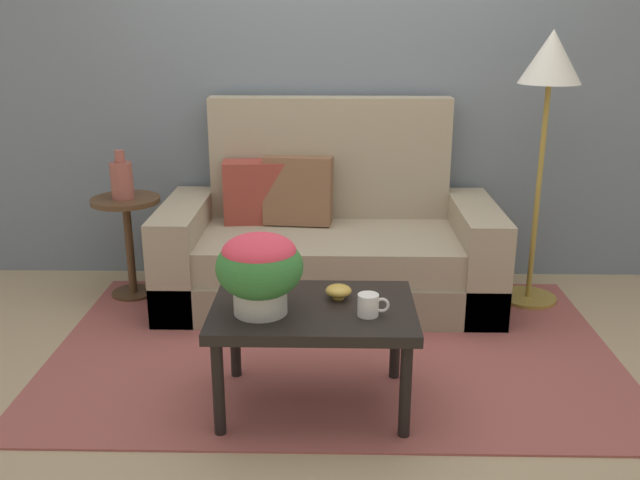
{
  "coord_description": "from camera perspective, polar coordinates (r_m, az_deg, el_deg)",
  "views": [
    {
      "loc": [
        0.0,
        -3.15,
        1.61
      ],
      "look_at": [
        -0.07,
        0.08,
        0.57
      ],
      "focal_mm": 39.1,
      "sensor_mm": 36.0,
      "label": 1
    }
  ],
  "objects": [
    {
      "name": "couch",
      "position": [
        4.1,
        0.55,
        -0.37
      ],
      "size": [
        1.91,
        0.88,
        1.15
      ],
      "color": "gray",
      "rests_on": "ground"
    },
    {
      "name": "side_table",
      "position": [
        4.24,
        -15.45,
        0.88
      ],
      "size": [
        0.4,
        0.4,
        0.61
      ],
      "color": "#4C331E",
      "rests_on": "ground"
    },
    {
      "name": "wall_back",
      "position": [
        4.36,
        1.22,
        14.44
      ],
      "size": [
        6.4,
        0.12,
        2.7
      ],
      "primitive_type": "cube",
      "color": "slate",
      "rests_on": "ground"
    },
    {
      "name": "snack_bowl",
      "position": [
        2.96,
        1.5,
        -4.2
      ],
      "size": [
        0.11,
        0.11,
        0.06
      ],
      "color": "gold",
      "rests_on": "coffee_table"
    },
    {
      "name": "area_rug",
      "position": [
        3.58,
        1.07,
        -8.81
      ],
      "size": [
        2.79,
        1.79,
        0.01
      ],
      "primitive_type": "cube",
      "color": "#994C47",
      "rests_on": "ground"
    },
    {
      "name": "coffee_table",
      "position": [
        2.92,
        -0.57,
        -6.43
      ],
      "size": [
        0.84,
        0.58,
        0.47
      ],
      "color": "black",
      "rests_on": "ground"
    },
    {
      "name": "potted_plant",
      "position": [
        2.77,
        -4.99,
        -2.2
      ],
      "size": [
        0.35,
        0.35,
        0.33
      ],
      "color": "#B7B2A8",
      "rests_on": "coffee_table"
    },
    {
      "name": "floor_lamp",
      "position": [
        4.03,
        18.2,
        11.99
      ],
      "size": [
        0.34,
        0.34,
        1.54
      ],
      "color": "olive",
      "rests_on": "ground"
    },
    {
      "name": "table_vase",
      "position": [
        4.15,
        -15.94,
        4.82
      ],
      "size": [
        0.13,
        0.13,
        0.28
      ],
      "color": "#934C42",
      "rests_on": "side_table"
    },
    {
      "name": "coffee_mug",
      "position": [
        2.8,
        4.01,
        -5.33
      ],
      "size": [
        0.13,
        0.09,
        0.09
      ],
      "color": "white",
      "rests_on": "coffee_table"
    },
    {
      "name": "ground_plane",
      "position": [
        3.54,
        1.07,
        -9.17
      ],
      "size": [
        14.0,
        14.0,
        0.0
      ],
      "primitive_type": "plane",
      "color": "tan"
    }
  ]
}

